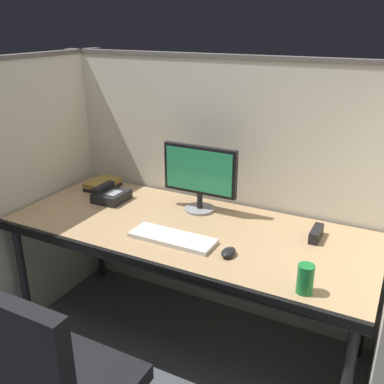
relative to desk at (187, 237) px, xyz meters
name	(u,v)px	position (x,y,z in m)	size (l,w,h in m)	color
ground_plane	(161,377)	(0.00, -0.29, -0.69)	(8.00, 8.00, 0.00)	#4C5156
cubicle_partition_rear	(222,191)	(0.00, 0.46, 0.10)	(2.21, 0.06, 1.57)	beige
cubicle_partition_left	(32,192)	(-0.99, -0.09, 0.10)	(0.06, 1.41, 1.57)	beige
desk	(187,237)	(0.00, 0.00, 0.00)	(1.90, 0.80, 0.74)	tan
monitor_center	(200,174)	(-0.04, 0.24, 0.27)	(0.43, 0.17, 0.37)	gray
keyboard_main	(173,238)	(0.00, -0.15, 0.06)	(0.43, 0.15, 0.02)	silver
computer_mouse	(228,252)	(0.30, -0.16, 0.07)	(0.06, 0.10, 0.04)	black
soda_can	(305,279)	(0.68, -0.29, 0.11)	(0.07, 0.07, 0.12)	#197233
red_stapler	(316,234)	(0.62, 0.19, 0.08)	(0.04, 0.15, 0.06)	black
book_stack	(103,184)	(-0.75, 0.26, 0.08)	(0.15, 0.21, 0.05)	black
desk_phone	(111,195)	(-0.58, 0.13, 0.08)	(0.17, 0.19, 0.09)	black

